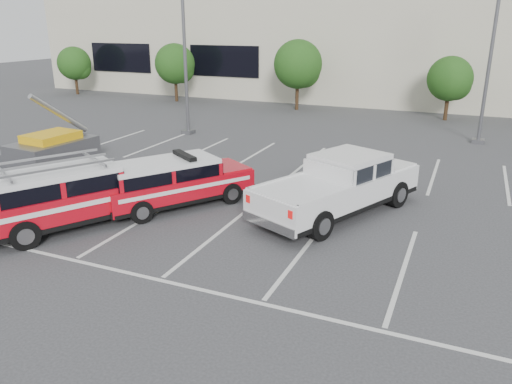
{
  "coord_description": "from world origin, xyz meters",
  "views": [
    {
      "loc": [
        6.46,
        -11.85,
        6.0
      ],
      "look_at": [
        0.74,
        1.38,
        1.05
      ],
      "focal_mm": 35.0,
      "sensor_mm": 36.0,
      "label": 1
    }
  ],
  "objects_px": {
    "tree_mid_right": "(451,80)",
    "ladder_suv": "(70,199)",
    "light_pole_left": "(184,37)",
    "convention_building": "(398,38)",
    "fire_chief_suv": "(174,185)",
    "light_pole_mid": "(493,39)",
    "utility_rig": "(50,150)",
    "tree_mid_left": "(299,66)",
    "white_pickup": "(339,191)",
    "tree_far_left": "(76,65)",
    "tree_left": "(176,65)"
  },
  "relations": [
    {
      "from": "convention_building",
      "to": "tree_mid_left",
      "type": "xyz_separation_m",
      "value": [
        -5.09,
        -9.82,
        -1.68
      ]
    },
    {
      "from": "light_pole_mid",
      "to": "convention_building",
      "type": "bearing_deg",
      "value": 113.26
    },
    {
      "from": "tree_mid_left",
      "to": "fire_chief_suv",
      "type": "relative_size",
      "value": 0.92
    },
    {
      "from": "fire_chief_suv",
      "to": "ladder_suv",
      "type": "distance_m",
      "value": 3.39
    },
    {
      "from": "light_pole_left",
      "to": "fire_chief_suv",
      "type": "relative_size",
      "value": 1.95
    },
    {
      "from": "white_pickup",
      "to": "tree_mid_right",
      "type": "bearing_deg",
      "value": 107.15
    },
    {
      "from": "ladder_suv",
      "to": "utility_rig",
      "type": "relative_size",
      "value": 1.48
    },
    {
      "from": "tree_far_left",
      "to": "ladder_suv",
      "type": "bearing_deg",
      "value": -48.35
    },
    {
      "from": "fire_chief_suv",
      "to": "convention_building",
      "type": "bearing_deg",
      "value": 118.53
    },
    {
      "from": "convention_building",
      "to": "white_pickup",
      "type": "bearing_deg",
      "value": -84.68
    },
    {
      "from": "tree_left",
      "to": "utility_rig",
      "type": "xyz_separation_m",
      "value": [
        4.63,
        -17.97,
        -2.14
      ]
    },
    {
      "from": "convention_building",
      "to": "light_pole_left",
      "type": "bearing_deg",
      "value": -112.39
    },
    {
      "from": "convention_building",
      "to": "tree_mid_left",
      "type": "distance_m",
      "value": 11.19
    },
    {
      "from": "white_pickup",
      "to": "fire_chief_suv",
      "type": "bearing_deg",
      "value": -139.73
    },
    {
      "from": "ladder_suv",
      "to": "tree_mid_right",
      "type": "bearing_deg",
      "value": 97.28
    },
    {
      "from": "tree_mid_left",
      "to": "fire_chief_suv",
      "type": "distance_m",
      "value": 20.55
    },
    {
      "from": "white_pickup",
      "to": "utility_rig",
      "type": "xyz_separation_m",
      "value": [
        -13.12,
        0.76,
        -0.13
      ]
    },
    {
      "from": "tree_mid_left",
      "to": "ladder_suv",
      "type": "height_order",
      "value": "tree_mid_left"
    },
    {
      "from": "tree_mid_left",
      "to": "light_pole_mid",
      "type": "height_order",
      "value": "light_pole_mid"
    },
    {
      "from": "tree_mid_left",
      "to": "tree_mid_right",
      "type": "relative_size",
      "value": 1.21
    },
    {
      "from": "light_pole_left",
      "to": "tree_far_left",
      "type": "bearing_deg",
      "value": 149.29
    },
    {
      "from": "tree_left",
      "to": "light_pole_mid",
      "type": "bearing_deg",
      "value": -15.43
    },
    {
      "from": "tree_left",
      "to": "utility_rig",
      "type": "distance_m",
      "value": 18.68
    },
    {
      "from": "ladder_suv",
      "to": "tree_mid_left",
      "type": "bearing_deg",
      "value": 120.96
    },
    {
      "from": "tree_far_left",
      "to": "fire_chief_suv",
      "type": "xyz_separation_m",
      "value": [
        22.46,
        -20.27,
        -1.77
      ]
    },
    {
      "from": "tree_far_left",
      "to": "tree_left",
      "type": "relative_size",
      "value": 0.9
    },
    {
      "from": "tree_mid_right",
      "to": "tree_far_left",
      "type": "bearing_deg",
      "value": 180.0
    },
    {
      "from": "tree_mid_left",
      "to": "white_pickup",
      "type": "distance_m",
      "value": 20.4
    },
    {
      "from": "fire_chief_suv",
      "to": "tree_far_left",
      "type": "bearing_deg",
      "value": 171.46
    },
    {
      "from": "tree_mid_left",
      "to": "utility_rig",
      "type": "distance_m",
      "value": 18.91
    },
    {
      "from": "tree_mid_left",
      "to": "light_pole_mid",
      "type": "xyz_separation_m",
      "value": [
        11.91,
        -6.05,
        2.14
      ]
    },
    {
      "from": "tree_mid_right",
      "to": "light_pole_mid",
      "type": "xyz_separation_m",
      "value": [
        1.91,
        -6.05,
        2.68
      ]
    },
    {
      "from": "light_pole_left",
      "to": "light_pole_mid",
      "type": "height_order",
      "value": "same"
    },
    {
      "from": "tree_far_left",
      "to": "tree_mid_right",
      "type": "bearing_deg",
      "value": 0.0
    },
    {
      "from": "tree_left",
      "to": "tree_mid_right",
      "type": "bearing_deg",
      "value": -0.0
    },
    {
      "from": "convention_building",
      "to": "fire_chief_suv",
      "type": "height_order",
      "value": "convention_building"
    },
    {
      "from": "light_pole_mid",
      "to": "utility_rig",
      "type": "relative_size",
      "value": 2.66
    },
    {
      "from": "tree_left",
      "to": "fire_chief_suv",
      "type": "bearing_deg",
      "value": -58.42
    },
    {
      "from": "fire_chief_suv",
      "to": "ladder_suv",
      "type": "height_order",
      "value": "ladder_suv"
    },
    {
      "from": "light_pole_mid",
      "to": "white_pickup",
      "type": "distance_m",
      "value": 14.06
    },
    {
      "from": "tree_mid_right",
      "to": "light_pole_left",
      "type": "distance_m",
      "value": 16.72
    },
    {
      "from": "convention_building",
      "to": "ladder_suv",
      "type": "relative_size",
      "value": 10.57
    },
    {
      "from": "tree_far_left",
      "to": "fire_chief_suv",
      "type": "bearing_deg",
      "value": -42.06
    },
    {
      "from": "convention_building",
      "to": "tree_left",
      "type": "relative_size",
      "value": 13.58
    },
    {
      "from": "tree_far_left",
      "to": "utility_rig",
      "type": "bearing_deg",
      "value": -50.86
    },
    {
      "from": "convention_building",
      "to": "tree_far_left",
      "type": "bearing_deg",
      "value": -158.63
    },
    {
      "from": "tree_mid_right",
      "to": "ladder_suv",
      "type": "bearing_deg",
      "value": -112.54
    },
    {
      "from": "tree_mid_right",
      "to": "ladder_suv",
      "type": "distance_m",
      "value": 24.95
    },
    {
      "from": "tree_left",
      "to": "convention_building",
      "type": "bearing_deg",
      "value": 33.05
    },
    {
      "from": "ladder_suv",
      "to": "convention_building",
      "type": "bearing_deg",
      "value": 111.79
    }
  ]
}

